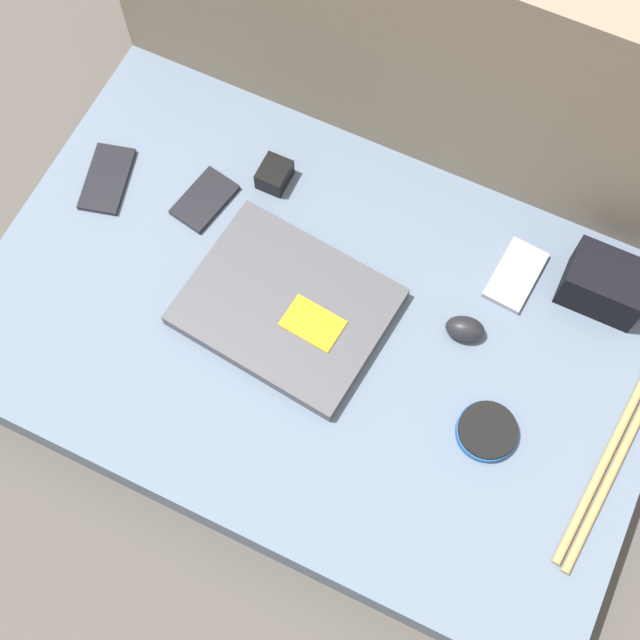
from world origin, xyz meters
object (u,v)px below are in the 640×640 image
object	(u,v)px
phone_black	(107,179)
computer_mouse	(465,329)
phone_silver	(516,275)
phone_small	(205,200)
charger_brick	(274,175)
speaker_puck	(487,431)
camera_pouch	(605,284)
laptop	(288,304)

from	to	relation	value
phone_black	computer_mouse	bearing A→B (deg)	-14.56
phone_silver	phone_small	xyz separation A→B (m)	(-0.52, -0.09, -0.00)
computer_mouse	charger_brick	bearing A→B (deg)	150.05
speaker_puck	camera_pouch	world-z (taller)	camera_pouch
phone_small	phone_black	bearing A→B (deg)	-157.13
laptop	phone_small	xyz separation A→B (m)	(-0.21, 0.11, -0.01)
computer_mouse	camera_pouch	world-z (taller)	camera_pouch
phone_small	camera_pouch	world-z (taller)	camera_pouch
speaker_puck	phone_small	size ratio (longest dim) A/B	0.79
phone_silver	camera_pouch	xyz separation A→B (m)	(0.13, 0.03, 0.04)
phone_black	charger_brick	world-z (taller)	charger_brick
speaker_puck	charger_brick	xyz separation A→B (m)	(-0.48, 0.25, 0.01)
phone_black	charger_brick	size ratio (longest dim) A/B	2.49
phone_small	speaker_puck	bearing A→B (deg)	-5.48
phone_black	charger_brick	xyz separation A→B (m)	(0.25, 0.12, 0.01)
speaker_puck	phone_silver	xyz separation A→B (m)	(-0.05, 0.26, -0.00)
computer_mouse	speaker_puck	xyz separation A→B (m)	(0.09, -0.13, -0.01)
computer_mouse	phone_silver	xyz separation A→B (m)	(0.04, 0.13, -0.01)
phone_black	phone_silver	bearing A→B (deg)	-4.10
camera_pouch	laptop	bearing A→B (deg)	-152.04
phone_silver	phone_small	bearing A→B (deg)	-165.17
speaker_puck	phone_silver	size ratio (longest dim) A/B	0.76
phone_silver	charger_brick	xyz separation A→B (m)	(-0.43, -0.01, 0.01)
phone_small	camera_pouch	bearing A→B (deg)	21.45
phone_silver	phone_black	world-z (taller)	phone_silver
laptop	speaker_puck	bearing A→B (deg)	-2.82
phone_black	camera_pouch	distance (m)	0.83
phone_small	charger_brick	distance (m)	0.12
laptop	charger_brick	xyz separation A→B (m)	(-0.12, 0.20, 0.00)
laptop	computer_mouse	bearing A→B (deg)	22.50
phone_small	charger_brick	size ratio (longest dim) A/B	2.11
phone_black	phone_small	xyz separation A→B (m)	(0.17, 0.04, 0.00)
computer_mouse	speaker_puck	distance (m)	0.16
speaker_puck	charger_brick	size ratio (longest dim) A/B	1.65
laptop	computer_mouse	xyz separation A→B (m)	(0.27, 0.08, 0.01)
computer_mouse	speaker_puck	size ratio (longest dim) A/B	0.74
phone_silver	phone_small	distance (m)	0.52
charger_brick	speaker_puck	bearing A→B (deg)	-27.85
laptop	phone_silver	xyz separation A→B (m)	(0.31, 0.21, -0.01)
charger_brick	camera_pouch	bearing A→B (deg)	3.40
speaker_puck	phone_black	size ratio (longest dim) A/B	0.66
phone_black	camera_pouch	size ratio (longest dim) A/B	1.12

